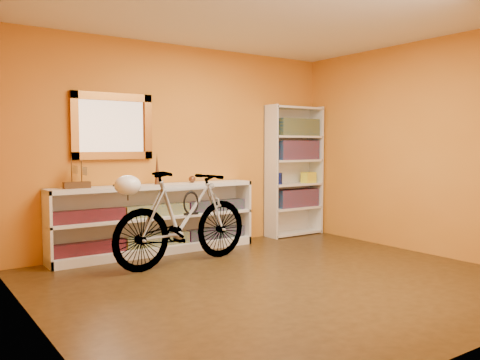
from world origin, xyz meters
TOP-DOWN VIEW (x-y plane):
  - floor at (0.00, 0.00)m, footprint 4.50×4.00m
  - ceiling at (0.00, 0.00)m, footprint 4.50×4.00m
  - back_wall at (0.00, 2.00)m, footprint 4.50×0.01m
  - left_wall at (-2.25, 0.00)m, footprint 0.01×4.00m
  - right_wall at (2.25, 0.00)m, footprint 0.01×4.00m
  - gilt_mirror at (-0.95, 1.97)m, footprint 0.98×0.06m
  - wall_socket at (0.90, 1.99)m, footprint 0.09×0.02m
  - console_unit at (-0.47, 1.81)m, footprint 2.60×0.35m
  - cd_row_lower at (-0.47, 1.79)m, footprint 2.50×0.13m
  - cd_row_upper at (-0.47, 1.79)m, footprint 2.50×0.13m
  - model_ship at (-1.43, 1.81)m, footprint 0.29×0.12m
  - toy_car at (-0.96, 1.81)m, footprint 0.00×0.00m
  - bronze_ornament at (-0.45, 1.81)m, footprint 0.07×0.07m
  - decorative_orb at (0.03, 1.81)m, footprint 0.09×0.09m
  - bookcase at (1.76, 1.84)m, footprint 0.90×0.30m
  - book_row_a at (1.81, 1.84)m, footprint 0.70×0.22m
  - book_row_b at (1.81, 1.84)m, footprint 0.70×0.22m
  - book_row_c at (1.81, 1.84)m, footprint 0.70×0.22m
  - travel_mug at (1.47, 1.82)m, footprint 0.07×0.07m
  - red_tin at (1.56, 1.87)m, footprint 0.16×0.16m
  - yellow_bag at (2.01, 1.80)m, footprint 0.22×0.16m
  - bicycle at (-0.46, 1.13)m, footprint 0.67×1.82m
  - helmet at (-1.14, 1.05)m, footprint 0.27×0.26m
  - u_lock at (-0.36, 1.15)m, footprint 0.20×0.02m

SIDE VIEW (x-z plane):
  - floor at x=0.00m, z-range -0.01..0.00m
  - cd_row_lower at x=-0.47m, z-range 0.10..0.24m
  - wall_socket at x=0.90m, z-range 0.21..0.29m
  - console_unit at x=-0.47m, z-range 0.00..0.85m
  - bicycle at x=-0.46m, z-range 0.00..1.05m
  - cd_row_upper at x=-0.47m, z-range 0.47..0.60m
  - book_row_a at x=1.81m, z-range 0.42..0.68m
  - u_lock at x=-0.36m, z-range 0.58..0.78m
  - yellow_bag at x=2.01m, z-range 0.77..0.92m
  - travel_mug at x=1.47m, z-range 0.77..0.93m
  - toy_car at x=-0.96m, z-range 0.85..0.85m
  - decorative_orb at x=0.03m, z-range 0.85..0.94m
  - helmet at x=-1.14m, z-range 0.82..1.02m
  - bookcase at x=1.76m, z-range 0.00..1.90m
  - model_ship at x=-1.43m, z-range 0.85..1.19m
  - bronze_ornament at x=-0.45m, z-range 0.85..1.24m
  - book_row_b at x=1.81m, z-range 1.11..1.40m
  - back_wall at x=0.00m, z-range 0.00..2.60m
  - left_wall at x=-2.25m, z-range 0.00..2.60m
  - right_wall at x=2.25m, z-range 0.00..2.60m
  - gilt_mirror at x=-0.95m, z-range 1.16..1.94m
  - red_tin at x=1.56m, z-range 1.46..1.65m
  - book_row_c at x=1.81m, z-range 1.46..1.71m
  - ceiling at x=0.00m, z-range 2.60..2.61m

